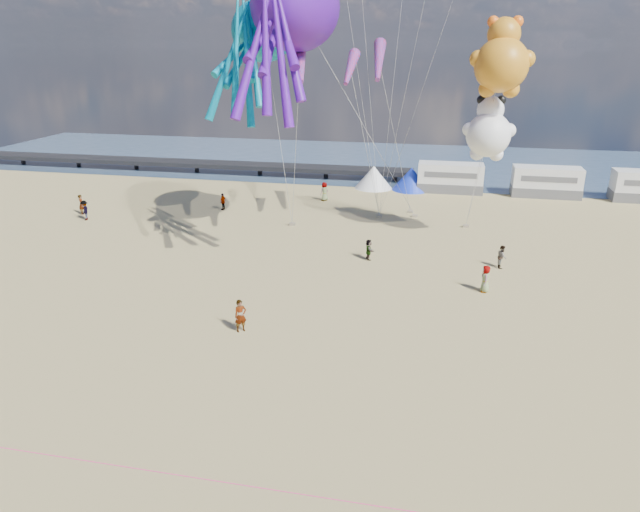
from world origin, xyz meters
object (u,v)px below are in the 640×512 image
Objects in this scene: beachgoer_4 at (369,249)px; windsock_right at (350,68)px; tent_white at (374,177)px; motorhome_1 at (546,182)px; motorhome_0 at (450,178)px; beachgoer_2 at (85,210)px; beachgoer_6 at (486,279)px; kite_teddy_orange at (501,65)px; kite_octopus_teal at (264,31)px; sandbag_b at (415,216)px; beachgoer_5 at (81,204)px; sandbag_a at (292,224)px; standing_person at (241,316)px; beachgoer_3 at (223,202)px; sandbag_e at (379,216)px; beachgoer_1 at (502,257)px; windsock_mid at (379,61)px; kite_panda at (488,135)px; sandbag_c at (466,226)px; sandbag_d at (410,212)px; beachgoer_0 at (324,192)px; tent_blue at (411,179)px; windsock_left at (300,63)px; kite_octopus_purple at (296,7)px.

beachgoer_4 is 13.83m from windsock_right.
motorhome_1 is at bearing 0.00° from tent_white.
beachgoer_2 is (-31.37, -17.08, -0.62)m from motorhome_0.
kite_teddy_orange reaches higher than beachgoer_6.
kite_octopus_teal is 2.53× the size of windsock_right.
sandbag_b is (-5.10, 15.70, -0.76)m from beachgoer_6.
beachgoer_5 is 19.58m from sandbag_a.
kite_teddy_orange reaches higher than tent_white.
beachgoer_3 is at bearing 73.32° from standing_person.
beachgoer_2 is 3.50× the size of sandbag_e.
kite_octopus_teal reaches higher than beachgoer_1.
standing_person reaches higher than beachgoer_2.
beachgoer_1 is at bearing -61.97° from tent_white.
motorhome_1 is 26.20m from windsock_right.
motorhome_1 is at bearing -16.57° from beachgoer_1.
sandbag_b is at bearing 38.70° from windsock_mid.
beachgoer_5 is 3.62× the size of sandbag_e.
motorhome_0 is 1.20× the size of kite_panda.
kite_teddy_orange is at bearing -71.54° from kite_panda.
beachgoer_1 is at bearing -26.16° from windsock_right.
sandbag_c and sandbag_d have the same top height.
windsock_right reaches higher than sandbag_d.
kite_octopus_teal is (-2.62, -10.06, 14.55)m from beachgoer_0.
beachgoer_5 is at bearing -60.65° from beachgoer_3.
standing_person is at bearing -108.02° from motorhome_0.
beachgoer_4 is at bearing -42.81° from sandbag_a.
kite_octopus_teal is (-8.57, -5.30, 15.37)m from sandbag_e.
tent_blue is at bearing -89.44° from beachgoer_5.
windsock_right is at bearing -105.44° from tent_blue.
windsock_left is at bearing -136.19° from motorhome_1.
beachgoer_5 is at bearing 156.23° from kite_octopus_purple.
sandbag_b is 1.00× the size of sandbag_c.
motorhome_1 reaches higher than sandbag_c.
kite_octopus_teal is at bearing -112.37° from tent_white.
windsock_mid is (8.34, 2.84, -2.16)m from kite_octopus_teal.
standing_person is at bearing -101.75° from tent_blue.
sandbag_c is 7.63m from sandbag_e.
sandbag_d is 3.36m from sandbag_e.
motorhome_1 reaches higher than beachgoer_6.
sandbag_d is (-13.02, -8.93, -1.39)m from motorhome_1.
kite_teddy_orange is (-1.02, 3.91, 12.40)m from beachgoer_1.
beachgoer_3 reaches higher than sandbag_b.
motorhome_0 is 1.52× the size of windsock_right.
windsock_right reaches higher than sandbag_a.
sandbag_a is (19.55, 0.58, -0.80)m from beachgoer_5.
sandbag_c is (34.09, 3.02, -0.80)m from beachgoer_5.
beachgoer_1 is (11.42, -21.46, -0.41)m from tent_white.
windsock_right reaches higher than motorhome_0.
windsock_left is (-12.49, -7.36, 13.21)m from sandbag_c.
beachgoer_6 is at bearing -85.47° from motorhome_0.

